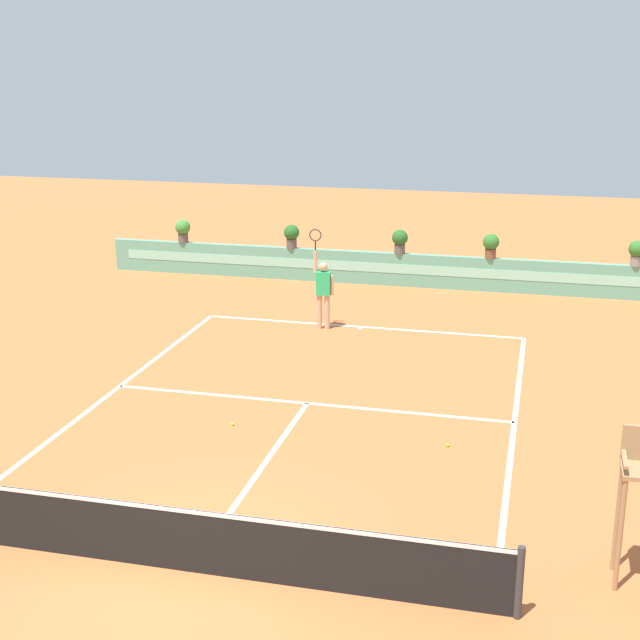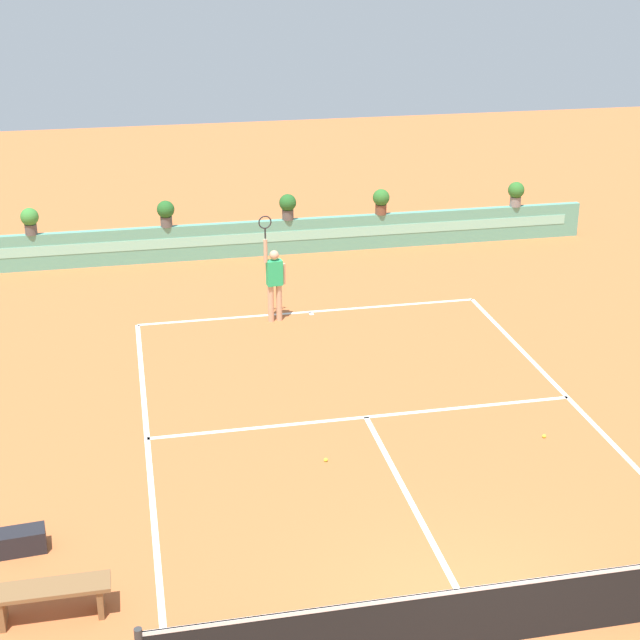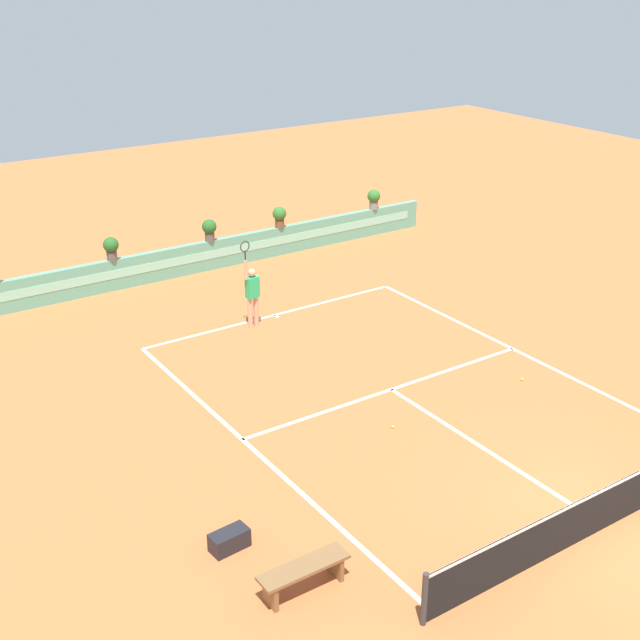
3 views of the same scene
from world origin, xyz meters
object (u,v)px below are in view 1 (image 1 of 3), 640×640
object	(u,v)px
potted_plant_right	(491,244)
potted_plant_far_right	(637,251)
tennis_ball_near_baseline	(448,445)
potted_plant_left	(292,235)
tennis_ball_mid_court	(232,424)
potted_plant_centre	(400,240)
potted_plant_far_left	(183,229)
tennis_player	(323,289)

from	to	relation	value
potted_plant_right	potted_plant_far_right	size ratio (longest dim) A/B	1.00
tennis_ball_near_baseline	potted_plant_left	distance (m)	13.02
tennis_ball_mid_court	potted_plant_right	bearing A→B (deg)	70.61
tennis_ball_mid_court	potted_plant_centre	distance (m)	11.59
tennis_ball_mid_court	potted_plant_left	xyz separation A→B (m)	(-2.02, 11.43, 1.38)
potted_plant_centre	potted_plant_far_left	size ratio (longest dim) A/B	1.00
tennis_ball_mid_court	potted_plant_centre	xyz separation A→B (m)	(1.34, 11.43, 1.38)
potted_plant_left	tennis_ball_near_baseline	bearing A→B (deg)	-61.88
tennis_ball_near_baseline	potted_plant_far_right	world-z (taller)	potted_plant_far_right
potted_plant_right	potted_plant_centre	bearing A→B (deg)	180.00
potted_plant_left	potted_plant_right	distance (m)	6.05
tennis_ball_mid_court	potted_plant_far_right	world-z (taller)	potted_plant_far_right
potted_plant_centre	tennis_player	bearing A→B (deg)	-103.50
tennis_player	tennis_ball_mid_court	distance (m)	6.64
tennis_ball_mid_court	potted_plant_right	xyz separation A→B (m)	(4.02, 11.43, 1.38)
tennis_ball_near_baseline	potted_plant_far_right	distance (m)	12.18
potted_plant_far_left	tennis_ball_near_baseline	bearing A→B (deg)	-49.73
potted_plant_left	potted_plant_right	world-z (taller)	same
potted_plant_left	potted_plant_far_right	xyz separation A→B (m)	(10.11, 0.00, 0.00)
tennis_ball_near_baseline	potted_plant_centre	bearing A→B (deg)	103.49
potted_plant_far_right	tennis_ball_mid_court	bearing A→B (deg)	-125.27
potted_plant_right	potted_plant_centre	distance (m)	2.69
tennis_ball_near_baseline	potted_plant_far_left	xyz separation A→B (m)	(-9.67, 11.42, 1.38)
potted_plant_centre	potted_plant_far_right	bearing A→B (deg)	0.00
tennis_ball_mid_court	potted_plant_far_left	distance (m)	12.80
potted_plant_left	potted_plant_right	xyz separation A→B (m)	(6.05, 0.00, 0.00)
tennis_player	potted_plant_far_left	distance (m)	7.56
potted_plant_left	potted_plant_centre	distance (m)	3.36
potted_plant_centre	potted_plant_far_left	bearing A→B (deg)	180.00
tennis_player	potted_plant_far_left	size ratio (longest dim) A/B	3.57
tennis_ball_mid_court	potted_plant_left	distance (m)	11.69
tennis_player	tennis_ball_near_baseline	size ratio (longest dim) A/B	38.01
tennis_player	potted_plant_left	size ratio (longest dim) A/B	3.57
tennis_ball_mid_court	tennis_player	bearing A→B (deg)	88.54
tennis_player	potted_plant_centre	xyz separation A→B (m)	(1.17, 4.88, 0.36)
potted_plant_centre	tennis_ball_near_baseline	bearing A→B (deg)	-76.51
potted_plant_right	tennis_ball_mid_court	bearing A→B (deg)	-109.39
potted_plant_left	potted_plant_far_right	world-z (taller)	same
tennis_ball_mid_court	potted_plant_left	world-z (taller)	potted_plant_left
tennis_player	potted_plant_far_left	world-z (taller)	tennis_player
potted_plant_right	potted_plant_far_right	world-z (taller)	same
potted_plant_far_left	potted_plant_far_right	bearing A→B (deg)	0.00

